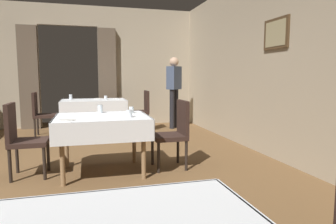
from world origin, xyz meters
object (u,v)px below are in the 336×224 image
at_px(plate_far_b, 117,98).
at_px(glass_far_d, 106,98).
at_px(chair_mid_right, 175,131).
at_px(glass_mid_d, 129,114).
at_px(plate_mid_a, 67,120).
at_px(dining_table_mid, 102,123).
at_px(person_waiter_by_doorway, 174,86).
at_px(glass_mid_b, 131,110).
at_px(plate_far_c, 99,99).
at_px(dining_table_far, 94,105).
at_px(chair_far_left, 41,112).
at_px(chair_far_right, 142,109).
at_px(glass_far_a, 71,97).
at_px(chair_mid_left, 22,136).
at_px(glass_mid_c, 100,109).

distance_m(plate_far_b, glass_far_d, 0.34).
height_order(chair_mid_right, glass_mid_d, chair_mid_right).
bearing_deg(plate_mid_a, chair_mid_right, 12.50).
xyz_separation_m(plate_mid_a, glass_far_d, (0.63, 3.18, 0.04)).
xyz_separation_m(dining_table_mid, chair_mid_right, (0.97, -0.01, -0.14)).
height_order(chair_mid_right, person_waiter_by_doorway, person_waiter_by_doorway).
bearing_deg(chair_mid_right, plate_far_b, 98.94).
relative_size(glass_mid_b, plate_far_c, 0.45).
bearing_deg(dining_table_far, glass_mid_d, -83.40).
bearing_deg(dining_table_far, glass_mid_b, -80.46).
relative_size(chair_far_left, glass_mid_d, 9.87).
relative_size(chair_far_right, plate_far_b, 5.11).
height_order(chair_far_left, plate_far_b, chair_far_left).
height_order(chair_far_right, glass_far_d, chair_far_right).
bearing_deg(person_waiter_by_doorway, glass_far_d, -171.90).
bearing_deg(plate_far_c, glass_far_a, -175.69).
height_order(chair_far_right, plate_mid_a, chair_far_right).
xyz_separation_m(chair_far_left, plate_mid_a, (0.70, -3.13, 0.24)).
distance_m(chair_mid_right, plate_mid_a, 1.43).
xyz_separation_m(chair_mid_left, person_waiter_by_doorway, (2.84, 3.00, 0.51)).
bearing_deg(dining_table_far, dining_table_mid, -89.35).
relative_size(chair_far_right, glass_far_d, 10.57).
height_order(glass_mid_d, glass_far_a, glass_far_a).
relative_size(dining_table_mid, chair_far_left, 1.27).
relative_size(chair_mid_right, glass_mid_d, 9.87).
relative_size(glass_mid_b, glass_far_a, 0.79).
height_order(chair_mid_left, glass_mid_b, chair_mid_left).
height_order(chair_mid_left, glass_far_d, chair_mid_left).
relative_size(chair_mid_right, glass_mid_c, 8.06).
relative_size(glass_mid_d, glass_far_a, 0.83).
distance_m(plate_mid_a, glass_mid_d, 0.74).
relative_size(chair_mid_right, glass_far_d, 10.57).
distance_m(chair_mid_right, chair_far_left, 3.51).
distance_m(plate_far_c, glass_far_d, 0.30).
relative_size(chair_mid_right, person_waiter_by_doorway, 0.54).
bearing_deg(chair_far_right, chair_far_left, -176.46).
xyz_separation_m(glass_mid_d, plate_far_c, (-0.24, 3.35, -0.04)).
height_order(glass_mid_b, glass_far_d, glass_mid_b).
distance_m(glass_mid_c, plate_far_c, 2.80).
distance_m(dining_table_far, chair_mid_left, 2.93).
bearing_deg(person_waiter_by_doorway, glass_mid_d, -114.98).
xyz_separation_m(glass_mid_c, glass_far_d, (0.23, 2.53, -0.01)).
bearing_deg(glass_mid_d, chair_far_left, 115.31).
distance_m(chair_far_right, glass_far_a, 1.60).
height_order(chair_far_right, person_waiter_by_doorway, person_waiter_by_doorway).
height_order(glass_mid_c, glass_far_a, glass_mid_c).
height_order(dining_table_far, chair_mid_right, chair_mid_right).
relative_size(chair_far_left, plate_far_b, 5.11).
height_order(dining_table_far, glass_far_a, glass_far_a).
height_order(glass_mid_b, glass_mid_d, glass_mid_d).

